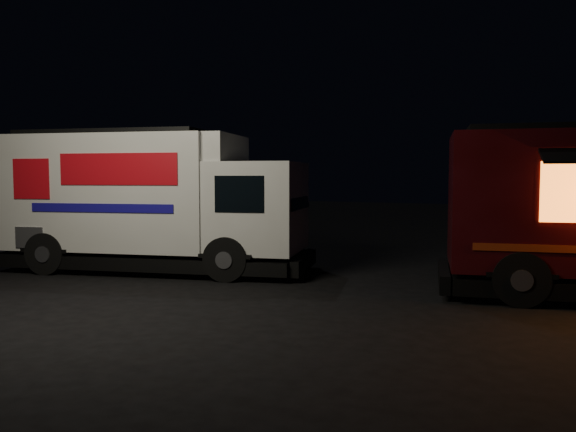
# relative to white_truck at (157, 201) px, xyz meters

# --- Properties ---
(ground) EXTENTS (80.00, 80.00, 0.00)m
(ground) POSITION_rel_white_truck_xyz_m (2.42, -1.11, -1.77)
(ground) COLOR black
(ground) RESTS_ON ground
(white_truck) EXTENTS (8.24, 4.69, 3.54)m
(white_truck) POSITION_rel_white_truck_xyz_m (0.00, 0.00, 0.00)
(white_truck) COLOR silver
(white_truck) RESTS_ON ground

